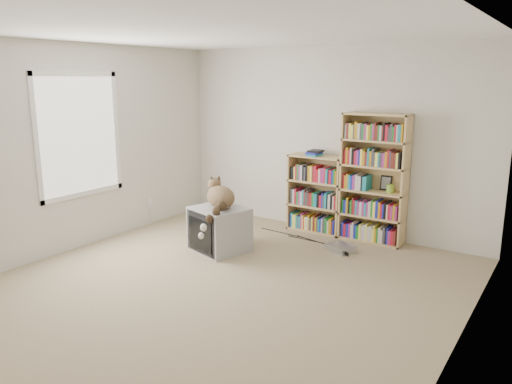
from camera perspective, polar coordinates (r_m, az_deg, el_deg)
The scene contains 16 objects.
floor at distance 5.13m, azimuth -4.53°, elevation -11.06°, with size 4.50×5.00×0.01m, color tan.
wall_back at distance 6.88m, azimuth 8.22°, elevation 5.84°, with size 4.50×0.02×2.50m, color beige.
wall_left at distance 6.39m, azimuth -20.95°, elevation 4.58°, with size 0.02×5.00×2.50m, color beige.
wall_right at distance 3.83m, azimuth 22.75°, elevation -0.62°, with size 0.02×5.00×2.50m, color beige.
ceiling at distance 4.71m, azimuth -5.09°, elevation 17.98°, with size 4.50×5.00×0.02m, color white.
window at distance 6.48m, azimuth -19.56°, elevation 6.14°, with size 0.02×1.22×1.52m, color white.
crt_tv at distance 6.15m, azimuth -4.13°, elevation -4.26°, with size 0.75×0.71×0.54m.
cat at distance 6.01m, azimuth -4.33°, elevation -1.02°, with size 0.60×0.79×0.58m.
bookcase_tall at distance 6.55m, azimuth 13.36°, elevation 1.20°, with size 0.83×0.30×1.66m.
bookcase_short at distance 6.92m, azimuth 6.95°, elevation -0.49°, with size 0.77×0.30×1.06m.
book_stack at distance 6.77m, azimuth 6.71°, elevation 4.46°, with size 0.19×0.24×0.08m, color #B2172A.
green_mug at distance 6.47m, azimuth 15.13°, elevation 0.40°, with size 0.09×0.09×0.10m, color #80AF32.
framed_print at distance 6.58m, azimuth 14.65°, elevation 1.02°, with size 0.14×0.01×0.19m, color black.
dvd_player at distance 6.26m, azimuth 9.62°, elevation -6.33°, with size 0.33×0.24×0.08m, color #A5A5A9.
wall_outlet at distance 7.38m, azimuth -12.08°, elevation -1.19°, with size 0.01×0.08×0.13m, color silver.
floor_cables at distance 6.64m, azimuth 3.47°, elevation -5.34°, with size 1.20×0.70×0.01m, color black, non-canonical shape.
Camera 1 is at (2.90, -3.68, 2.08)m, focal length 35.00 mm.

